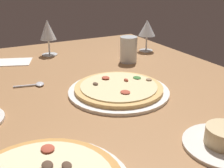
{
  "coord_description": "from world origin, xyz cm",
  "views": [
    {
      "loc": [
        74.16,
        -36.13,
        40.58
      ],
      "look_at": [
        1.1,
        1.89,
        7.0
      ],
      "focal_mm": 44.21,
      "sensor_mm": 36.0,
      "label": 1
    }
  ],
  "objects_px": {
    "water_glass": "(128,51)",
    "ramekin_on_saucer": "(224,140)",
    "pizza_main": "(119,89)",
    "wine_glass_near": "(48,31)",
    "spoon": "(36,85)",
    "wine_glass_far": "(147,29)",
    "paper_menu": "(11,62)"
  },
  "relations": [
    {
      "from": "pizza_main",
      "to": "paper_menu",
      "type": "xyz_separation_m",
      "value": [
        -0.5,
        -0.26,
        -0.01
      ]
    },
    {
      "from": "wine_glass_near",
      "to": "water_glass",
      "type": "xyz_separation_m",
      "value": [
        0.26,
        0.28,
        -0.07
      ]
    },
    {
      "from": "pizza_main",
      "to": "wine_glass_near",
      "type": "relative_size",
      "value": 1.98
    },
    {
      "from": "pizza_main",
      "to": "spoon",
      "type": "xyz_separation_m",
      "value": [
        -0.18,
        -0.23,
        -0.01
      ]
    },
    {
      "from": "ramekin_on_saucer",
      "to": "wine_glass_near",
      "type": "relative_size",
      "value": 1.1
    },
    {
      "from": "pizza_main",
      "to": "water_glass",
      "type": "relative_size",
      "value": 2.95
    },
    {
      "from": "pizza_main",
      "to": "spoon",
      "type": "bearing_deg",
      "value": -129.11
    },
    {
      "from": "ramekin_on_saucer",
      "to": "water_glass",
      "type": "relative_size",
      "value": 1.64
    },
    {
      "from": "ramekin_on_saucer",
      "to": "spoon",
      "type": "bearing_deg",
      "value": -152.47
    },
    {
      "from": "wine_glass_far",
      "to": "water_glass",
      "type": "distance_m",
      "value": 0.21
    },
    {
      "from": "pizza_main",
      "to": "spoon",
      "type": "relative_size",
      "value": 3.13
    },
    {
      "from": "ramekin_on_saucer",
      "to": "water_glass",
      "type": "distance_m",
      "value": 0.66
    },
    {
      "from": "water_glass",
      "to": "ramekin_on_saucer",
      "type": "bearing_deg",
      "value": -11.64
    },
    {
      "from": "ramekin_on_saucer",
      "to": "spoon",
      "type": "height_order",
      "value": "ramekin_on_saucer"
    },
    {
      "from": "wine_glass_near",
      "to": "spoon",
      "type": "bearing_deg",
      "value": -22.53
    },
    {
      "from": "ramekin_on_saucer",
      "to": "water_glass",
      "type": "height_order",
      "value": "water_glass"
    },
    {
      "from": "water_glass",
      "to": "spoon",
      "type": "bearing_deg",
      "value": -78.1
    },
    {
      "from": "ramekin_on_saucer",
      "to": "wine_glass_far",
      "type": "distance_m",
      "value": 0.82
    },
    {
      "from": "wine_glass_near",
      "to": "water_glass",
      "type": "relative_size",
      "value": 1.49
    },
    {
      "from": "wine_glass_far",
      "to": "paper_menu",
      "type": "xyz_separation_m",
      "value": [
        -0.11,
        -0.63,
        -0.11
      ]
    },
    {
      "from": "wine_glass_near",
      "to": "spoon",
      "type": "relative_size",
      "value": 1.58
    },
    {
      "from": "pizza_main",
      "to": "wine_glass_near",
      "type": "xyz_separation_m",
      "value": [
        -0.54,
        -0.08,
        0.1
      ]
    },
    {
      "from": "pizza_main",
      "to": "ramekin_on_saucer",
      "type": "relative_size",
      "value": 1.8
    },
    {
      "from": "wine_glass_near",
      "to": "water_glass",
      "type": "bearing_deg",
      "value": 46.27
    },
    {
      "from": "wine_glass_far",
      "to": "paper_menu",
      "type": "bearing_deg",
      "value": -100.29
    },
    {
      "from": "pizza_main",
      "to": "water_glass",
      "type": "bearing_deg",
      "value": 144.1
    },
    {
      "from": "paper_menu",
      "to": "spoon",
      "type": "xyz_separation_m",
      "value": [
        0.32,
        0.04,
        0.0
      ]
    },
    {
      "from": "wine_glass_far",
      "to": "wine_glass_near",
      "type": "bearing_deg",
      "value": -108.46
    },
    {
      "from": "paper_menu",
      "to": "pizza_main",
      "type": "bearing_deg",
      "value": 47.89
    },
    {
      "from": "ramekin_on_saucer",
      "to": "paper_menu",
      "type": "distance_m",
      "value": 0.93
    },
    {
      "from": "pizza_main",
      "to": "ramekin_on_saucer",
      "type": "height_order",
      "value": "ramekin_on_saucer"
    },
    {
      "from": "wine_glass_far",
      "to": "wine_glass_near",
      "type": "relative_size",
      "value": 0.92
    }
  ]
}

